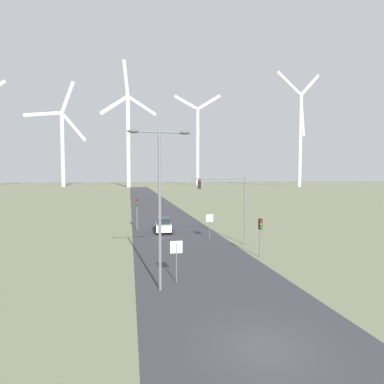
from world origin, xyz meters
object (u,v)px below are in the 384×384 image
streetlamp (160,190)px  stop_sign_far (210,222)px  wind_turbine_left (62,141)px  wind_turbine_far_right (300,130)px  wind_turbine_right (198,140)px  car_approaching (163,225)px  traffic_light_post_near_right (260,229)px  traffic_light_mast_overhead (227,196)px  stop_sign_near (176,253)px  traffic_light_post_near_left (137,207)px  wind_turbine_center (128,132)px

streetlamp → stop_sign_far: size_ratio=3.56×
wind_turbine_left → stop_sign_far: bearing=-73.6°
wind_turbine_far_right → wind_turbine_right: bearing=144.5°
car_approaching → wind_turbine_right: (42.53, 167.02, 30.59)m
traffic_light_post_near_right → traffic_light_mast_overhead: traffic_light_mast_overhead is taller
traffic_light_mast_overhead → traffic_light_post_near_right: bearing=-72.8°
stop_sign_near → traffic_light_post_near_left: (-2.03, 19.29, 1.03)m
stop_sign_far → wind_turbine_far_right: wind_turbine_far_right is taller
streetlamp → stop_sign_near: bearing=43.7°
stop_sign_far → traffic_light_post_near_left: bearing=137.5°
stop_sign_far → traffic_light_mast_overhead: 4.60m
stop_sign_near → traffic_light_post_near_left: traffic_light_post_near_left is taller
stop_sign_far → wind_turbine_left: bearing=106.4°
wind_turbine_center → wind_turbine_right: 54.95m
wind_turbine_left → wind_turbine_center: size_ratio=0.90×
stop_sign_far → wind_turbine_far_right: size_ratio=0.04×
wind_turbine_right → traffic_light_mast_overhead: bearing=-102.0°
traffic_light_post_near_right → wind_turbine_center: 154.22m
stop_sign_near → stop_sign_far: stop_sign_near is taller
wind_turbine_center → stop_sign_near: bearing=-88.8°
traffic_light_post_near_left → wind_turbine_center: size_ratio=0.06×
traffic_light_mast_overhead → wind_turbine_right: size_ratio=0.11×
car_approaching → wind_turbine_right: 175.05m
wind_turbine_far_right → stop_sign_far: bearing=-124.8°
wind_turbine_right → traffic_light_post_near_right: bearing=-101.2°
traffic_light_mast_overhead → traffic_light_post_near_left: bearing=129.6°
wind_turbine_far_right → wind_turbine_left: bearing=168.5°
traffic_light_post_near_right → traffic_light_mast_overhead: size_ratio=0.48×
stop_sign_near → wind_turbine_right: (43.60, 184.18, 29.59)m
stop_sign_far → wind_turbine_left: (-47.51, 161.41, 25.72)m
stop_sign_far → traffic_light_post_near_right: size_ratio=0.82×
stop_sign_near → wind_turbine_far_right: size_ratio=0.04×
car_approaching → traffic_light_post_near_right: bearing=-61.8°
car_approaching → wind_turbine_right: wind_turbine_right is taller
car_approaching → wind_turbine_center: (-4.37, 138.38, 30.30)m
streetlamp → wind_turbine_right: size_ratio=0.15×
traffic_light_post_near_left → traffic_light_mast_overhead: size_ratio=0.58×
traffic_light_post_near_left → wind_turbine_center: 139.16m
stop_sign_near → stop_sign_far: size_ratio=1.01×
traffic_light_mast_overhead → wind_turbine_center: wind_turbine_center is taller
stop_sign_far → wind_turbine_left: 170.21m
wind_turbine_far_right → wind_turbine_center: bearing=174.2°
traffic_light_mast_overhead → wind_turbine_far_right: size_ratio=0.10×
wind_turbine_right → car_approaching: bearing=-104.3°
car_approaching → stop_sign_near: bearing=-93.6°
wind_turbine_right → wind_turbine_far_right: wind_turbine_far_right is taller
traffic_light_mast_overhead → wind_turbine_right: 181.02m
stop_sign_near → traffic_light_post_near_right: 9.08m
traffic_light_post_near_left → traffic_light_post_near_right: traffic_light_post_near_left is taller
streetlamp → wind_turbine_left: bearing=103.1°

